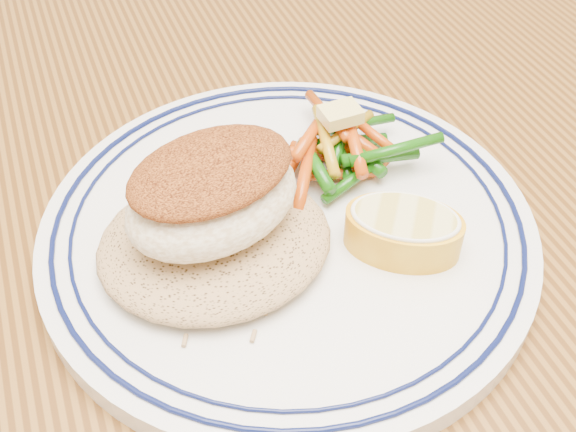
{
  "coord_description": "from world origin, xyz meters",
  "views": [
    {
      "loc": [
        -0.15,
        -0.28,
        1.05
      ],
      "look_at": [
        -0.04,
        -0.01,
        0.77
      ],
      "focal_mm": 45.0,
      "sensor_mm": 36.0,
      "label": 1
    }
  ],
  "objects_px": {
    "plate": "(288,229)",
    "vegetable_pile": "(340,148)",
    "fish_fillet": "(212,193)",
    "lemon_wedge": "(403,230)",
    "dining_table": "(338,316)",
    "rice_pilaf": "(215,238)"
  },
  "relations": [
    {
      "from": "plate",
      "to": "vegetable_pile",
      "type": "xyz_separation_m",
      "value": [
        0.05,
        0.04,
        0.02
      ]
    },
    {
      "from": "fish_fillet",
      "to": "lemon_wedge",
      "type": "relative_size",
      "value": 1.34
    },
    {
      "from": "plate",
      "to": "fish_fillet",
      "type": "xyz_separation_m",
      "value": [
        -0.04,
        -0.01,
        0.05
      ]
    },
    {
      "from": "dining_table",
      "to": "fish_fillet",
      "type": "relative_size",
      "value": 13.66
    },
    {
      "from": "vegetable_pile",
      "to": "fish_fillet",
      "type": "bearing_deg",
      "value": -155.99
    },
    {
      "from": "lemon_wedge",
      "to": "fish_fillet",
      "type": "bearing_deg",
      "value": 159.67
    },
    {
      "from": "fish_fillet",
      "to": "plate",
      "type": "bearing_deg",
      "value": 7.32
    },
    {
      "from": "plate",
      "to": "lemon_wedge",
      "type": "distance_m",
      "value": 0.07
    },
    {
      "from": "dining_table",
      "to": "vegetable_pile",
      "type": "xyz_separation_m",
      "value": [
        0.01,
        0.03,
        0.13
      ]
    },
    {
      "from": "dining_table",
      "to": "rice_pilaf",
      "type": "bearing_deg",
      "value": -170.78
    },
    {
      "from": "fish_fillet",
      "to": "lemon_wedge",
      "type": "bearing_deg",
      "value": -20.33
    },
    {
      "from": "dining_table",
      "to": "lemon_wedge",
      "type": "distance_m",
      "value": 0.13
    },
    {
      "from": "fish_fillet",
      "to": "lemon_wedge",
      "type": "distance_m",
      "value": 0.1
    },
    {
      "from": "fish_fillet",
      "to": "vegetable_pile",
      "type": "relative_size",
      "value": 1.05
    },
    {
      "from": "rice_pilaf",
      "to": "vegetable_pile",
      "type": "bearing_deg",
      "value": 24.91
    },
    {
      "from": "dining_table",
      "to": "rice_pilaf",
      "type": "height_order",
      "value": "rice_pilaf"
    },
    {
      "from": "dining_table",
      "to": "vegetable_pile",
      "type": "distance_m",
      "value": 0.13
    },
    {
      "from": "dining_table",
      "to": "plate",
      "type": "height_order",
      "value": "plate"
    },
    {
      "from": "rice_pilaf",
      "to": "vegetable_pile",
      "type": "xyz_separation_m",
      "value": [
        0.09,
        0.04,
        0.0
      ]
    },
    {
      "from": "plate",
      "to": "rice_pilaf",
      "type": "xyz_separation_m",
      "value": [
        -0.05,
        -0.01,
        0.02
      ]
    },
    {
      "from": "fish_fillet",
      "to": "lemon_wedge",
      "type": "xyz_separation_m",
      "value": [
        0.09,
        -0.03,
        -0.03
      ]
    },
    {
      "from": "plate",
      "to": "vegetable_pile",
      "type": "relative_size",
      "value": 2.7
    }
  ]
}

